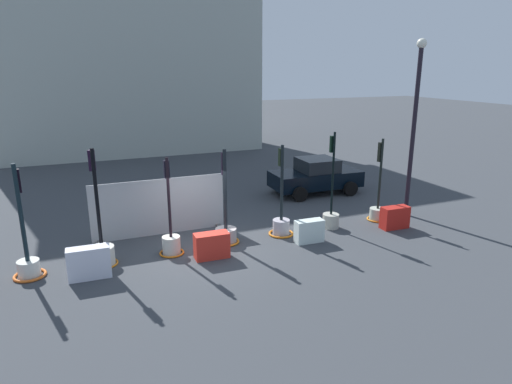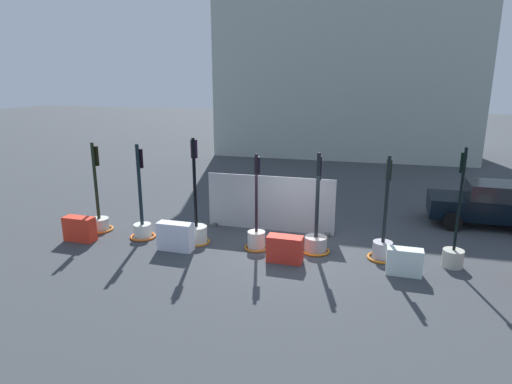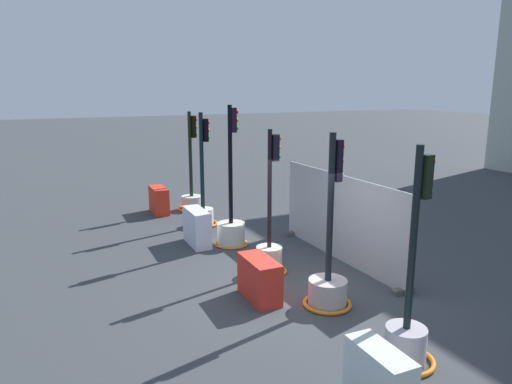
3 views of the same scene
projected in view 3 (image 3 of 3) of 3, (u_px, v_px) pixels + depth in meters
ground_plane at (295, 290)px, 9.45m from camera, size 120.00×120.00×0.00m
traffic_light_0 at (192, 194)px, 15.59m from camera, size 0.95×0.95×3.22m
traffic_light_1 at (203, 206)px, 13.78m from camera, size 0.89×0.89×3.29m
traffic_light_2 at (231, 224)px, 12.06m from camera, size 0.88×0.88×3.56m
traffic_light_3 at (270, 249)px, 10.24m from camera, size 0.79×0.79×3.13m
traffic_light_4 at (328, 281)px, 8.67m from camera, size 0.91×0.91×3.21m
traffic_light_5 at (407, 330)px, 6.85m from camera, size 0.89×0.89×3.22m
construction_barrier_0 at (159, 200)px, 15.15m from camera, size 1.07×0.47×0.84m
construction_barrier_1 at (197, 227)px, 12.09m from camera, size 1.17×0.46×0.92m
construction_barrier_2 at (259, 279)px, 8.96m from camera, size 1.08×0.51×0.81m
construction_barrier_3 at (379, 377)px, 5.94m from camera, size 0.99×0.44×0.78m
site_fence_panel at (341, 220)px, 10.92m from camera, size 4.67×0.50×2.02m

